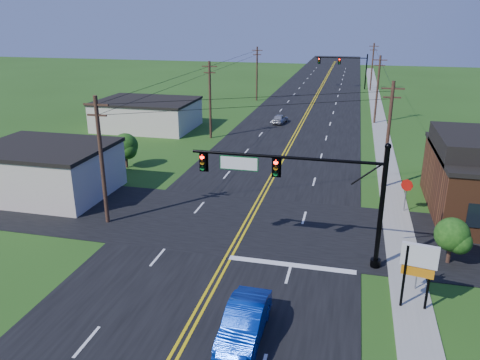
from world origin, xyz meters
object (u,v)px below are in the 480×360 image
(signal_mast_main, at_px, (302,184))
(blue_car, at_px, (244,322))
(route_sign, at_px, (418,266))
(stop_sign, at_px, (406,189))
(signal_mast_far, at_px, (344,65))

(signal_mast_main, xyz_separation_m, blue_car, (-1.53, -7.97, -3.96))
(route_sign, distance_m, stop_sign, 11.01)
(blue_car, height_order, stop_sign, stop_sign)
(signal_mast_far, height_order, route_sign, signal_mast_far)
(signal_mast_main, distance_m, blue_car, 9.03)
(route_sign, bearing_deg, signal_mast_far, 96.12)
(signal_mast_main, distance_m, signal_mast_far, 72.00)
(blue_car, bearing_deg, signal_mast_far, 89.19)
(signal_mast_far, xyz_separation_m, route_sign, (6.36, -74.02, -3.11))
(signal_mast_main, bearing_deg, signal_mast_far, 89.92)
(blue_car, height_order, route_sign, route_sign)
(route_sign, bearing_deg, stop_sign, 89.53)
(blue_car, bearing_deg, stop_sign, 64.22)
(signal_mast_far, bearing_deg, blue_car, -91.17)
(signal_mast_main, bearing_deg, blue_car, -100.88)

